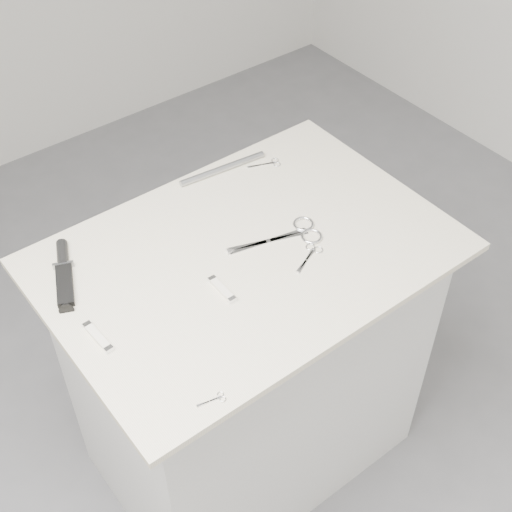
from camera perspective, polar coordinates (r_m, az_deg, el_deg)
ground at (r=2.50m, az=-0.49°, el=-15.06°), size 4.00×4.00×0.01m
plinth at (r=2.12m, az=-0.56°, el=-8.80°), size 0.90×0.60×0.90m
display_board at (r=1.77m, az=-0.66°, el=0.14°), size 1.00×0.70×0.02m
large_shears at (r=1.81m, az=3.02°, el=1.76°), size 0.24×0.13×0.01m
embroidery_scissors_a at (r=1.76m, az=4.38°, el=0.16°), size 0.11×0.07×0.00m
embroidery_scissors_b at (r=2.04m, az=1.04°, el=7.40°), size 0.09×0.06×0.00m
tiny_scissors at (r=1.49m, az=-3.30°, el=-11.37°), size 0.06×0.03×0.00m
sheathed_knife at (r=1.77m, az=-15.13°, el=-1.14°), size 0.12×0.21×0.03m
pocket_knife_a at (r=1.61m, az=-12.54°, el=-6.33°), size 0.03×0.10×0.01m
pocket_knife_b at (r=1.67m, az=-2.75°, el=-2.67°), size 0.02×0.09×0.01m
metal_rail at (r=2.01m, az=-2.69°, el=7.00°), size 0.26×0.05×0.02m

